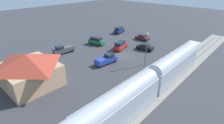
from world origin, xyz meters
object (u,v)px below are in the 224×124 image
object	(u,v)px
station_building	(29,69)
suv_red	(120,45)
sedan_maroon	(142,37)
pickup_blue	(106,59)
sedan_black	(145,47)
suv_green	(96,41)
suv_navy	(119,30)
pedestrian_on_platform	(150,68)
pickup_charcoal	(63,49)
light_pole_near_platform	(146,45)
passenger_train	(117,106)

from	to	relation	value
station_building	suv_red	bearing A→B (deg)	-91.69
sedan_maroon	pickup_blue	bearing A→B (deg)	100.00
sedan_black	suv_green	distance (m)	14.35
pickup_blue	sedan_maroon	world-z (taller)	pickup_blue
suv_navy	sedan_maroon	size ratio (longest dim) A/B	1.14
suv_red	pedestrian_on_platform	bearing A→B (deg)	153.50
pickup_charcoal	sedan_maroon	world-z (taller)	pickup_charcoal
pickup_blue	sedan_maroon	bearing A→B (deg)	-80.00
suv_green	suv_navy	size ratio (longest dim) A/B	0.99
station_building	suv_navy	distance (m)	38.24
light_pole_near_platform	suv_red	bearing A→B (deg)	-20.83
sedan_black	suv_red	size ratio (longest dim) A/B	0.90
passenger_train	pickup_charcoal	bearing A→B (deg)	-19.26
sedan_black	pickup_blue	distance (m)	13.42
suv_green	sedan_maroon	xyz separation A→B (m)	(-7.69, -12.72, -0.27)
pickup_blue	sedan_maroon	size ratio (longest dim) A/B	1.22
pedestrian_on_platform	suv_navy	bearing A→B (deg)	-38.06
sedan_black	suv_green	xyz separation A→B (m)	(13.11, 5.83, 0.27)
pickup_charcoal	light_pole_near_platform	size ratio (longest dim) A/B	0.74
station_building	suv_green	xyz separation A→B (m)	(7.10, -22.98, -1.93)
station_building	pedestrian_on_platform	world-z (taller)	station_building
suv_red	suv_navy	world-z (taller)	same
station_building	pickup_blue	bearing A→B (deg)	-104.97
light_pole_near_platform	pickup_charcoal	bearing A→B (deg)	22.33
sedan_black	pickup_charcoal	distance (m)	21.86
sedan_black	suv_green	size ratio (longest dim) A/B	0.91
pickup_blue	sedan_maroon	distance (m)	20.49
station_building	pickup_charcoal	world-z (taller)	station_building
pickup_blue	station_building	bearing A→B (deg)	75.03
pickup_charcoal	suv_red	size ratio (longest dim) A/B	1.07
passenger_train	station_building	world-z (taller)	station_building
pickup_charcoal	sedan_maroon	distance (m)	24.92
suv_navy	pedestrian_on_platform	bearing A→B (deg)	141.94
passenger_train	pedestrian_on_platform	xyz separation A→B (m)	(3.85, -14.69, -1.58)
suv_green	pedestrian_on_platform	bearing A→B (deg)	166.63
pickup_blue	suv_navy	distance (m)	25.61
passenger_train	pickup_blue	xyz separation A→B (m)	(13.85, -12.28, -1.83)
suv_navy	light_pole_near_platform	size ratio (longest dim) A/B	0.69
station_building	suv_red	distance (m)	24.71
passenger_train	pickup_charcoal	xyz separation A→B (m)	(26.57, -9.28, -1.83)
suv_red	pickup_blue	bearing A→B (deg)	110.61
passenger_train	light_pole_near_platform	xyz separation A→B (m)	(6.80, -17.40, 1.92)
pedestrian_on_platform	sedan_black	bearing A→B (deg)	-53.20
pickup_charcoal	pickup_blue	world-z (taller)	same
suv_red	sedan_maroon	size ratio (longest dim) A/B	1.14
pedestrian_on_platform	sedan_maroon	world-z (taller)	pedestrian_on_platform
suv_red	pickup_blue	size ratio (longest dim) A/B	0.93
passenger_train	pickup_blue	bearing A→B (deg)	-41.56
passenger_train	light_pole_near_platform	world-z (taller)	light_pole_near_platform
pickup_charcoal	sedan_maroon	bearing A→B (deg)	-111.55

